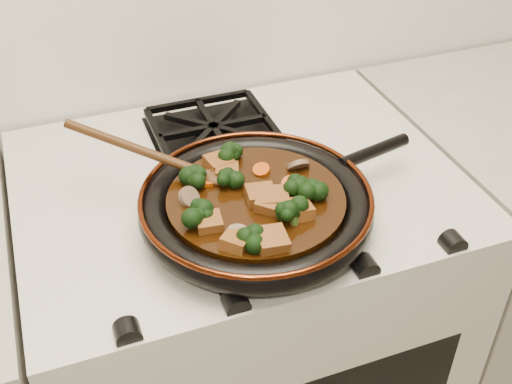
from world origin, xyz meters
name	(u,v)px	position (x,y,z in m)	size (l,w,h in m)	color
stove	(242,345)	(0.00, 1.69, 0.45)	(0.76, 0.60, 0.90)	beige
burner_grate_front	(267,221)	(0.00, 1.55, 0.91)	(0.23, 0.23, 0.03)	black
burner_grate_back	(214,131)	(0.00, 1.83, 0.91)	(0.23, 0.23, 0.03)	black
skillet	(257,205)	(-0.01, 1.56, 0.94)	(0.48, 0.36, 0.05)	black
braising_sauce	(256,203)	(-0.02, 1.56, 0.95)	(0.28, 0.28, 0.02)	black
tofu_cube_0	(272,241)	(-0.03, 1.45, 0.97)	(0.04, 0.04, 0.02)	brown
tofu_cube_1	(227,172)	(-0.04, 1.63, 0.97)	(0.04, 0.04, 0.02)	brown
tofu_cube_2	(209,223)	(-0.10, 1.52, 0.97)	(0.04, 0.04, 0.02)	brown
tofu_cube_3	(236,241)	(-0.08, 1.47, 0.97)	(0.04, 0.04, 0.02)	brown
tofu_cube_4	(261,196)	(-0.01, 1.55, 0.97)	(0.04, 0.04, 0.02)	brown
tofu_cube_5	(269,204)	(-0.01, 1.52, 0.97)	(0.04, 0.04, 0.02)	brown
tofu_cube_6	(275,199)	(0.01, 1.53, 0.97)	(0.04, 0.04, 0.02)	brown
tofu_cube_7	(219,164)	(-0.04, 1.65, 0.97)	(0.04, 0.04, 0.02)	brown
tofu_cube_8	(298,210)	(0.03, 1.50, 0.97)	(0.04, 0.04, 0.02)	brown
broccoli_floret_0	(294,187)	(0.04, 1.55, 0.97)	(0.06, 0.06, 0.06)	black
broccoli_floret_1	(294,218)	(0.01, 1.48, 0.97)	(0.06, 0.06, 0.05)	black
broccoli_floret_2	(197,181)	(-0.09, 1.62, 0.97)	(0.06, 0.06, 0.05)	black
broccoli_floret_3	(231,180)	(-0.04, 1.60, 0.97)	(0.06, 0.06, 0.05)	black
broccoli_floret_4	(252,244)	(-0.06, 1.45, 0.97)	(0.06, 0.06, 0.05)	black
broccoli_floret_5	(230,154)	(-0.02, 1.67, 0.97)	(0.06, 0.06, 0.05)	black
broccoli_floret_6	(198,216)	(-0.11, 1.53, 0.97)	(0.06, 0.06, 0.05)	black
broccoli_floret_7	(309,192)	(0.06, 1.53, 0.97)	(0.06, 0.06, 0.05)	black
carrot_coin_0	(270,195)	(0.00, 1.55, 0.96)	(0.03, 0.03, 0.01)	#BC4005
carrot_coin_1	(290,184)	(0.04, 1.57, 0.96)	(0.03, 0.03, 0.01)	#BC4005
carrot_coin_2	(207,180)	(-0.08, 1.62, 0.96)	(0.03, 0.03, 0.01)	#BC4005
carrot_coin_3	(261,170)	(0.02, 1.62, 0.96)	(0.03, 0.03, 0.01)	#BC4005
carrot_coin_4	(224,175)	(-0.05, 1.62, 0.96)	(0.03, 0.03, 0.01)	#BC4005
mushroom_slice_0	(238,237)	(-0.07, 1.47, 0.97)	(0.04, 0.04, 0.01)	brown
mushroom_slice_1	(189,197)	(-0.11, 1.58, 0.97)	(0.03, 0.03, 0.01)	brown
mushroom_slice_2	(298,166)	(0.07, 1.60, 0.97)	(0.04, 0.04, 0.01)	brown
wooden_spoon	(172,161)	(-0.12, 1.66, 0.98)	(0.15, 0.11, 0.25)	#40230D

